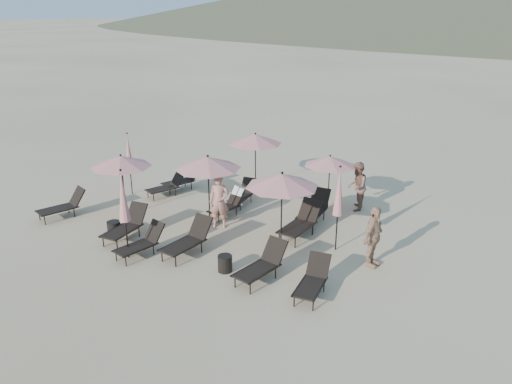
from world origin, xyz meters
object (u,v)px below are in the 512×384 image
Objects in this scene: lounger_11 at (301,222)px; umbrella_closed_1 at (339,192)px; lounger_4 at (262,264)px; umbrella_closed_0 at (123,197)px; lounger_5 at (313,280)px; lounger_9 at (229,203)px; lounger_8 at (243,193)px; umbrella_open_2 at (282,180)px; lounger_10 at (314,208)px; lounger_6 at (183,179)px; side_table_0 at (114,228)px; umbrella_open_0 at (121,161)px; lounger_1 at (126,225)px; lounger_7 at (167,186)px; beachgoer_b at (357,186)px; lounger_3 at (188,239)px; umbrella_open_1 at (208,163)px; umbrella_closed_2 at (129,152)px; lounger_0 at (63,205)px; side_table_1 at (225,263)px; lounger_2 at (141,242)px; umbrella_open_4 at (330,161)px; umbrella_open_3 at (255,139)px; beachgoer_a at (219,201)px; beachgoer_c at (373,237)px.

umbrella_closed_1 is (1.40, -0.23, 1.41)m from lounger_11.
lounger_4 is 0.63× the size of umbrella_closed_0.
lounger_5 is 1.07× the size of lounger_9.
umbrella_open_2 is (3.16, -2.16, 1.75)m from lounger_8.
umbrella_open_2 is at bearing -96.43° from lounger_10.
lounger_6 is 7.97m from umbrella_closed_1.
side_table_0 is at bearing -153.00° from umbrella_closed_1.
lounger_9 is at bearing 161.56° from umbrella_open_2.
lounger_5 is 0.61× the size of umbrella_closed_1.
lounger_10 is 6.96m from umbrella_open_0.
lounger_8 is at bearing 65.70° from lounger_1.
lounger_7 is 7.44m from beachgoer_b.
lounger_10 reaches higher than lounger_4.
lounger_3 is 2.99m from umbrella_open_1.
umbrella_closed_2 reaches higher than lounger_9.
lounger_0 is 3.23m from lounger_1.
umbrella_closed_1 reaches higher than side_table_1.
umbrella_open_2 is (-0.16, -0.93, 1.65)m from lounger_11.
lounger_8 is at bearing 60.82° from lounger_0.
lounger_9 reaches higher than lounger_2.
umbrella_open_4 is (2.72, 6.72, 1.41)m from lounger_2.
umbrella_closed_0 is (-2.92, -7.08, 0.11)m from umbrella_open_4.
lounger_7 is 0.70× the size of umbrella_open_3.
umbrella_open_3 is (-0.84, 3.88, -0.09)m from umbrella_open_1.
lounger_6 reaches higher than lounger_5.
lounger_2 is 6.08m from lounger_10.
lounger_3 is 4.80m from lounger_10.
lounger_2 is 1.05× the size of lounger_9.
umbrella_closed_0 is (-0.06, -5.58, 1.54)m from lounger_8.
lounger_9 reaches higher than lounger_5.
umbrella_closed_1 is 7.45m from side_table_0.
beachgoer_a is 5.35m from beachgoer_c.
side_table_1 is (2.68, -2.42, -1.92)m from umbrella_open_1.
beachgoer_a is (-4.01, -0.79, -0.97)m from umbrella_closed_1.
lounger_1 is at bearing -149.41° from umbrella_open_2.
lounger_9 is 0.68× the size of umbrella_open_0.
lounger_5 is 0.91× the size of beachgoer_c.
lounger_5 is 0.68× the size of umbrella_open_2.
lounger_6 is at bearing -139.54° from umbrella_open_3.
lounger_3 is (5.60, 0.51, 0.03)m from lounger_0.
lounger_5 is 6.35m from umbrella_open_4.
umbrella_open_4 is 7.66m from umbrella_closed_0.
side_table_1 is at bearing 131.68° from beachgoer_c.
beachgoer_a is at bearing 76.99° from umbrella_closed_0.
umbrella_open_3 is (2.27, 2.89, 1.66)m from lounger_7.
umbrella_closed_2 is at bearing 130.66° from side_table_0.
umbrella_closed_0 reaches higher than beachgoer_a.
lounger_3 is 6.20m from umbrella_closed_2.
umbrella_closed_0 is at bearing -84.99° from umbrella_open_3.
lounger_10 is at bearing 58.97° from beachgoer_c.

